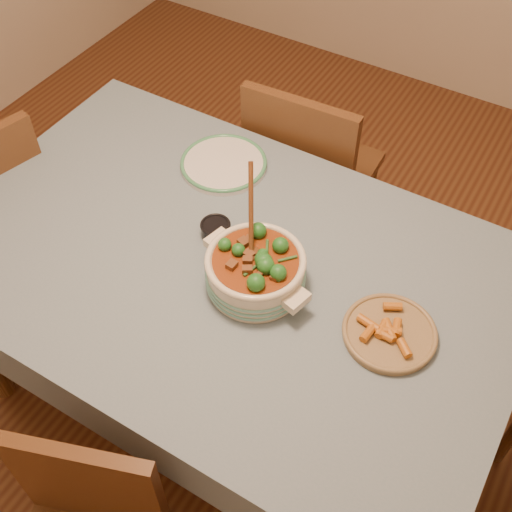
% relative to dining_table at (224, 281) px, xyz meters
% --- Properties ---
extents(floor, '(4.50, 4.50, 0.00)m').
position_rel_dining_table_xyz_m(floor, '(0.00, 0.00, -0.66)').
color(floor, '#4A2515').
rests_on(floor, ground).
extents(dining_table, '(1.68, 1.08, 0.76)m').
position_rel_dining_table_xyz_m(dining_table, '(0.00, 0.00, 0.00)').
color(dining_table, brown).
rests_on(dining_table, floor).
extents(stew_casserole, '(0.35, 0.32, 0.32)m').
position_rel_dining_table_xyz_m(stew_casserole, '(0.12, -0.02, 0.16)').
color(stew_casserole, beige).
rests_on(stew_casserole, dining_table).
extents(white_plate, '(0.36, 0.36, 0.02)m').
position_rel_dining_table_xyz_m(white_plate, '(-0.22, 0.34, 0.10)').
color(white_plate, silver).
rests_on(white_plate, dining_table).
extents(condiment_bowl, '(0.11, 0.11, 0.05)m').
position_rel_dining_table_xyz_m(condiment_bowl, '(-0.07, 0.08, 0.12)').
color(condiment_bowl, black).
rests_on(condiment_bowl, dining_table).
extents(fried_plate, '(0.25, 0.25, 0.04)m').
position_rel_dining_table_xyz_m(fried_plate, '(0.50, 0.01, 0.11)').
color(fried_plate, '#8C734D').
rests_on(fried_plate, dining_table).
extents(chair_far, '(0.44, 0.44, 0.91)m').
position_rel_dining_table_xyz_m(chair_far, '(-0.09, 0.70, -0.15)').
color(chair_far, brown).
rests_on(chair_far, floor).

